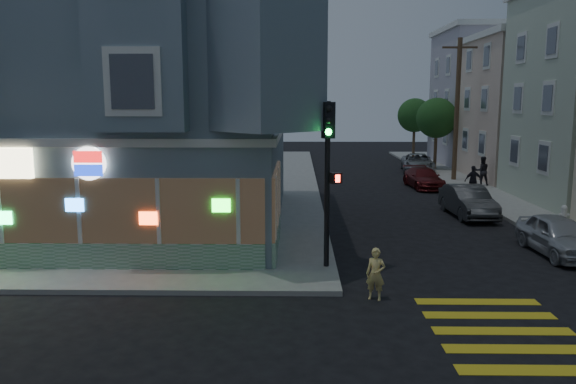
{
  "coord_description": "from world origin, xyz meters",
  "views": [
    {
      "loc": [
        1.77,
        -12.52,
        5.23
      ],
      "look_at": [
        1.47,
        5.09,
        2.36
      ],
      "focal_mm": 35.0,
      "sensor_mm": 36.0,
      "label": 1
    }
  ],
  "objects_px": {
    "street_tree_near": "(437,118)",
    "traffic_signal": "(328,157)",
    "street_tree_far": "(415,115)",
    "parked_car_b": "(468,201)",
    "utility_pole": "(457,108)",
    "parked_car_a": "(558,235)",
    "pedestrian_a": "(482,171)",
    "parked_car_c": "(423,178)",
    "running_child": "(376,274)",
    "pedestrian_b": "(473,181)",
    "fire_hydrant": "(564,213)",
    "parked_car_d": "(418,163)"
  },
  "relations": [
    {
      "from": "pedestrian_a",
      "to": "pedestrian_b",
      "type": "distance_m",
      "value": 4.09
    },
    {
      "from": "street_tree_near",
      "to": "fire_hydrant",
      "type": "distance_m",
      "value": 19.51
    },
    {
      "from": "street_tree_near",
      "to": "pedestrian_a",
      "type": "distance_m",
      "value": 9.09
    },
    {
      "from": "parked_car_a",
      "to": "pedestrian_b",
      "type": "bearing_deg",
      "value": 84.96
    },
    {
      "from": "street_tree_far",
      "to": "fire_hydrant",
      "type": "bearing_deg",
      "value": -88.32
    },
    {
      "from": "running_child",
      "to": "parked_car_c",
      "type": "distance_m",
      "value": 20.17
    },
    {
      "from": "pedestrian_a",
      "to": "parked_car_b",
      "type": "xyz_separation_m",
      "value": [
        -3.43,
        -8.7,
        -0.32
      ]
    },
    {
      "from": "parked_car_a",
      "to": "parked_car_d",
      "type": "bearing_deg",
      "value": 87.98
    },
    {
      "from": "pedestrian_b",
      "to": "parked_car_c",
      "type": "bearing_deg",
      "value": -65.03
    },
    {
      "from": "pedestrian_a",
      "to": "parked_car_d",
      "type": "height_order",
      "value": "pedestrian_a"
    },
    {
      "from": "utility_pole",
      "to": "pedestrian_b",
      "type": "relative_size",
      "value": 5.58
    },
    {
      "from": "pedestrian_b",
      "to": "fire_hydrant",
      "type": "relative_size",
      "value": 2.14
    },
    {
      "from": "street_tree_near",
      "to": "parked_car_b",
      "type": "height_order",
      "value": "street_tree_near"
    },
    {
      "from": "running_child",
      "to": "pedestrian_b",
      "type": "bearing_deg",
      "value": 83.37
    },
    {
      "from": "utility_pole",
      "to": "street_tree_near",
      "type": "bearing_deg",
      "value": 88.09
    },
    {
      "from": "utility_pole",
      "to": "street_tree_near",
      "type": "distance_m",
      "value": 6.06
    },
    {
      "from": "utility_pole",
      "to": "pedestrian_a",
      "type": "relative_size",
      "value": 5.14
    },
    {
      "from": "utility_pole",
      "to": "pedestrian_a",
      "type": "height_order",
      "value": "utility_pole"
    },
    {
      "from": "parked_car_b",
      "to": "fire_hydrant",
      "type": "height_order",
      "value": "parked_car_b"
    },
    {
      "from": "street_tree_far",
      "to": "parked_car_a",
      "type": "distance_m",
      "value": 31.9
    },
    {
      "from": "parked_car_b",
      "to": "fire_hydrant",
      "type": "bearing_deg",
      "value": -31.73
    },
    {
      "from": "running_child",
      "to": "traffic_signal",
      "type": "distance_m",
      "value": 3.94
    },
    {
      "from": "fire_hydrant",
      "to": "pedestrian_a",
      "type": "bearing_deg",
      "value": 90.12
    },
    {
      "from": "street_tree_near",
      "to": "parked_car_c",
      "type": "relative_size",
      "value": 1.27
    },
    {
      "from": "parked_car_d",
      "to": "fire_hydrant",
      "type": "distance_m",
      "value": 18.4
    },
    {
      "from": "utility_pole",
      "to": "parked_car_a",
      "type": "bearing_deg",
      "value": -94.2
    },
    {
      "from": "parked_car_a",
      "to": "parked_car_d",
      "type": "height_order",
      "value": "parked_car_a"
    },
    {
      "from": "street_tree_near",
      "to": "fire_hydrant",
      "type": "xyz_separation_m",
      "value": [
        0.8,
        -19.2,
        -3.39
      ]
    },
    {
      "from": "parked_car_a",
      "to": "fire_hydrant",
      "type": "xyz_separation_m",
      "value": [
        2.3,
        4.5,
        -0.13
      ]
    },
    {
      "from": "pedestrian_a",
      "to": "parked_car_d",
      "type": "bearing_deg",
      "value": -72.05
    },
    {
      "from": "parked_car_c",
      "to": "traffic_signal",
      "type": "xyz_separation_m",
      "value": [
        -6.71,
        -16.97,
        2.97
      ]
    },
    {
      "from": "street_tree_near",
      "to": "fire_hydrant",
      "type": "relative_size",
      "value": 7.02
    },
    {
      "from": "pedestrian_a",
      "to": "traffic_signal",
      "type": "xyz_separation_m",
      "value": [
        -10.28,
        -17.19,
        2.55
      ]
    },
    {
      "from": "street_tree_far",
      "to": "fire_hydrant",
      "type": "distance_m",
      "value": 27.42
    },
    {
      "from": "street_tree_near",
      "to": "pedestrian_b",
      "type": "relative_size",
      "value": 3.29
    },
    {
      "from": "street_tree_far",
      "to": "parked_car_a",
      "type": "bearing_deg",
      "value": -92.71
    },
    {
      "from": "traffic_signal",
      "to": "fire_hydrant",
      "type": "distance_m",
      "value": 12.59
    },
    {
      "from": "utility_pole",
      "to": "running_child",
      "type": "height_order",
      "value": "utility_pole"
    },
    {
      "from": "street_tree_far",
      "to": "parked_car_a",
      "type": "relative_size",
      "value": 1.33
    },
    {
      "from": "street_tree_far",
      "to": "parked_car_b",
      "type": "distance_m",
      "value": 25.62
    },
    {
      "from": "parked_car_a",
      "to": "parked_car_b",
      "type": "bearing_deg",
      "value": 98.19
    },
    {
      "from": "parked_car_a",
      "to": "pedestrian_a",
      "type": "bearing_deg",
      "value": 79.41
    },
    {
      "from": "parked_car_d",
      "to": "fire_hydrant",
      "type": "bearing_deg",
      "value": -75.59
    },
    {
      "from": "running_child",
      "to": "traffic_signal",
      "type": "relative_size",
      "value": 0.28
    },
    {
      "from": "parked_car_c",
      "to": "traffic_signal",
      "type": "distance_m",
      "value": 18.48
    },
    {
      "from": "running_child",
      "to": "pedestrian_a",
      "type": "distance_m",
      "value": 21.64
    },
    {
      "from": "pedestrian_a",
      "to": "parked_car_c",
      "type": "relative_size",
      "value": 0.42
    },
    {
      "from": "street_tree_near",
      "to": "traffic_signal",
      "type": "relative_size",
      "value": 1.05
    },
    {
      "from": "parked_car_b",
      "to": "parked_car_d",
      "type": "xyz_separation_m",
      "value": [
        1.16,
        16.33,
        -0.04
      ]
    },
    {
      "from": "running_child",
      "to": "parked_car_b",
      "type": "relative_size",
      "value": 0.33
    }
  ]
}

